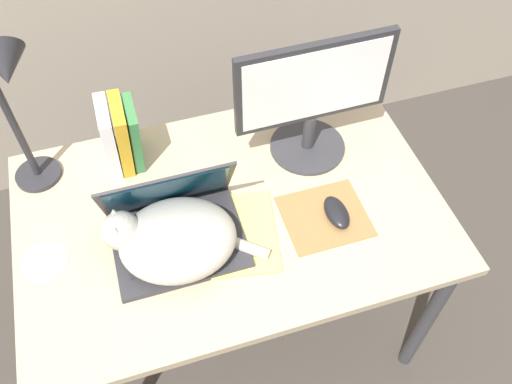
{
  "coord_description": "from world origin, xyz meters",
  "views": [
    {
      "loc": [
        -0.2,
        -0.49,
        1.93
      ],
      "look_at": [
        0.06,
        0.35,
        0.81
      ],
      "focal_mm": 38.0,
      "sensor_mm": 36.0,
      "label": 1
    }
  ],
  "objects_px": {
    "cat": "(173,239)",
    "notepad": "(235,234)",
    "book_row": "(120,135)",
    "desk_lamp": "(12,93)",
    "laptop": "(175,226)",
    "cd_disc": "(45,262)",
    "external_monitor": "(313,98)",
    "computer_mouse": "(336,212)"
  },
  "relations": [
    {
      "from": "cat",
      "to": "desk_lamp",
      "type": "bearing_deg",
      "value": 129.96
    },
    {
      "from": "external_monitor",
      "to": "desk_lamp",
      "type": "xyz_separation_m",
      "value": [
        -0.75,
        0.1,
        0.13
      ]
    },
    {
      "from": "book_row",
      "to": "notepad",
      "type": "height_order",
      "value": "book_row"
    },
    {
      "from": "cat",
      "to": "external_monitor",
      "type": "bearing_deg",
      "value": 28.28
    },
    {
      "from": "laptop",
      "to": "computer_mouse",
      "type": "height_order",
      "value": "laptop"
    },
    {
      "from": "laptop",
      "to": "book_row",
      "type": "xyz_separation_m",
      "value": [
        -0.09,
        0.32,
        0.05
      ]
    },
    {
      "from": "external_monitor",
      "to": "computer_mouse",
      "type": "xyz_separation_m",
      "value": [
        -0.02,
        -0.26,
        -0.18
      ]
    },
    {
      "from": "cat",
      "to": "desk_lamp",
      "type": "distance_m",
      "value": 0.53
    },
    {
      "from": "cat",
      "to": "notepad",
      "type": "bearing_deg",
      "value": 3.34
    },
    {
      "from": "cat",
      "to": "desk_lamp",
      "type": "relative_size",
      "value": 0.83
    },
    {
      "from": "cat",
      "to": "external_monitor",
      "type": "distance_m",
      "value": 0.54
    },
    {
      "from": "desk_lamp",
      "to": "notepad",
      "type": "relative_size",
      "value": 1.67
    },
    {
      "from": "laptop",
      "to": "cd_disc",
      "type": "distance_m",
      "value": 0.35
    },
    {
      "from": "notepad",
      "to": "cd_disc",
      "type": "bearing_deg",
      "value": 172.58
    },
    {
      "from": "cat",
      "to": "book_row",
      "type": "distance_m",
      "value": 0.37
    },
    {
      "from": "laptop",
      "to": "cd_disc",
      "type": "height_order",
      "value": "laptop"
    },
    {
      "from": "notepad",
      "to": "external_monitor",
      "type": "bearing_deg",
      "value": 38.69
    },
    {
      "from": "laptop",
      "to": "computer_mouse",
      "type": "bearing_deg",
      "value": -8.69
    },
    {
      "from": "notepad",
      "to": "laptop",
      "type": "bearing_deg",
      "value": 165.0
    },
    {
      "from": "laptop",
      "to": "cat",
      "type": "distance_m",
      "value": 0.05
    },
    {
      "from": "laptop",
      "to": "book_row",
      "type": "distance_m",
      "value": 0.33
    },
    {
      "from": "cat",
      "to": "computer_mouse",
      "type": "xyz_separation_m",
      "value": [
        0.44,
        -0.02,
        -0.05
      ]
    },
    {
      "from": "cat",
      "to": "book_row",
      "type": "xyz_separation_m",
      "value": [
        -0.07,
        0.37,
        0.04
      ]
    },
    {
      "from": "book_row",
      "to": "external_monitor",
      "type": "bearing_deg",
      "value": -12.44
    },
    {
      "from": "book_row",
      "to": "cd_disc",
      "type": "distance_m",
      "value": 0.4
    },
    {
      "from": "laptop",
      "to": "cat",
      "type": "xyz_separation_m",
      "value": [
        -0.01,
        -0.05,
        0.02
      ]
    },
    {
      "from": "book_row",
      "to": "cd_disc",
      "type": "relative_size",
      "value": 1.76
    },
    {
      "from": "desk_lamp",
      "to": "notepad",
      "type": "height_order",
      "value": "desk_lamp"
    },
    {
      "from": "laptop",
      "to": "cd_disc",
      "type": "bearing_deg",
      "value": 175.95
    },
    {
      "from": "cat",
      "to": "notepad",
      "type": "height_order",
      "value": "cat"
    },
    {
      "from": "external_monitor",
      "to": "cd_disc",
      "type": "xyz_separation_m",
      "value": [
        -0.79,
        -0.17,
        -0.2
      ]
    },
    {
      "from": "book_row",
      "to": "desk_lamp",
      "type": "relative_size",
      "value": 0.43
    },
    {
      "from": "external_monitor",
      "to": "computer_mouse",
      "type": "distance_m",
      "value": 0.32
    },
    {
      "from": "desk_lamp",
      "to": "notepad",
      "type": "xyz_separation_m",
      "value": [
        0.45,
        -0.34,
        -0.33
      ]
    },
    {
      "from": "external_monitor",
      "to": "notepad",
      "type": "distance_m",
      "value": 0.43
    },
    {
      "from": "laptop",
      "to": "cd_disc",
      "type": "xyz_separation_m",
      "value": [
        -0.35,
        0.02,
        -0.05
      ]
    },
    {
      "from": "laptop",
      "to": "cat",
      "type": "relative_size",
      "value": 0.83
    },
    {
      "from": "external_monitor",
      "to": "cd_disc",
      "type": "bearing_deg",
      "value": -167.62
    },
    {
      "from": "laptop",
      "to": "computer_mouse",
      "type": "xyz_separation_m",
      "value": [
        0.43,
        -0.07,
        -0.03
      ]
    },
    {
      "from": "computer_mouse",
      "to": "desk_lamp",
      "type": "relative_size",
      "value": 0.23
    },
    {
      "from": "laptop",
      "to": "desk_lamp",
      "type": "relative_size",
      "value": 0.69
    },
    {
      "from": "desk_lamp",
      "to": "notepad",
      "type": "distance_m",
      "value": 0.66
    }
  ]
}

